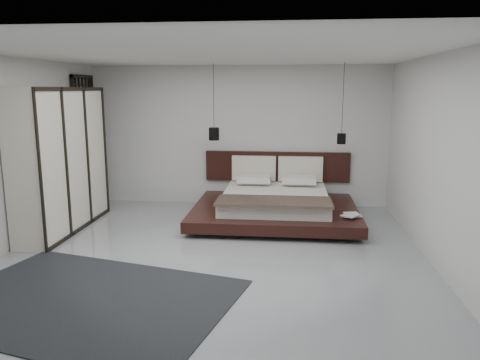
# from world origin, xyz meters

# --- Properties ---
(floor) EXTENTS (6.00, 6.00, 0.00)m
(floor) POSITION_xyz_m (0.00, 0.00, 0.00)
(floor) COLOR #92959A
(floor) RESTS_ON ground
(ceiling) EXTENTS (6.00, 6.00, 0.00)m
(ceiling) POSITION_xyz_m (0.00, 0.00, 2.80)
(ceiling) COLOR white
(ceiling) RESTS_ON wall_back
(wall_back) EXTENTS (6.00, 0.00, 6.00)m
(wall_back) POSITION_xyz_m (0.00, 3.00, 1.40)
(wall_back) COLOR silver
(wall_back) RESTS_ON floor
(wall_front) EXTENTS (6.00, 0.00, 6.00)m
(wall_front) POSITION_xyz_m (0.00, -3.00, 1.40)
(wall_front) COLOR silver
(wall_front) RESTS_ON floor
(wall_left) EXTENTS (0.00, 6.00, 6.00)m
(wall_left) POSITION_xyz_m (-3.00, 0.00, 1.40)
(wall_left) COLOR silver
(wall_left) RESTS_ON floor
(wall_right) EXTENTS (0.00, 6.00, 6.00)m
(wall_right) POSITION_xyz_m (3.00, 0.00, 1.40)
(wall_right) COLOR silver
(wall_right) RESTS_ON floor
(lattice_screen) EXTENTS (0.05, 0.90, 2.60)m
(lattice_screen) POSITION_xyz_m (-2.95, 2.45, 1.30)
(lattice_screen) COLOR black
(lattice_screen) RESTS_ON floor
(bed) EXTENTS (2.90, 2.44, 1.10)m
(bed) POSITION_xyz_m (0.81, 1.90, 0.30)
(bed) COLOR black
(bed) RESTS_ON floor
(book_lower) EXTENTS (0.30, 0.36, 0.03)m
(book_lower) POSITION_xyz_m (2.00, 1.23, 0.28)
(book_lower) COLOR #99724C
(book_lower) RESTS_ON bed
(book_upper) EXTENTS (0.37, 0.38, 0.02)m
(book_upper) POSITION_xyz_m (1.98, 1.20, 0.31)
(book_upper) COLOR #99724C
(book_upper) RESTS_ON book_lower
(pendant_left) EXTENTS (0.20, 0.20, 1.42)m
(pendant_left) POSITION_xyz_m (-0.38, 2.37, 1.50)
(pendant_left) COLOR black
(pendant_left) RESTS_ON ceiling
(pendant_right) EXTENTS (0.16, 0.16, 1.46)m
(pendant_right) POSITION_xyz_m (2.00, 2.37, 1.44)
(pendant_right) COLOR black
(pendant_right) RESTS_ON ceiling
(wardrobe) EXTENTS (0.57, 2.41, 2.36)m
(wardrobe) POSITION_xyz_m (-2.70, 0.91, 1.18)
(wardrobe) COLOR beige
(wardrobe) RESTS_ON floor
(rug) EXTENTS (3.65, 2.99, 0.01)m
(rug) POSITION_xyz_m (-1.20, -1.70, 0.01)
(rug) COLOR black
(rug) RESTS_ON floor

